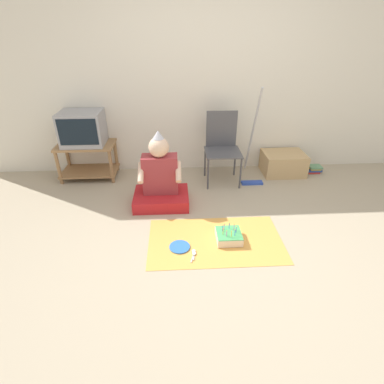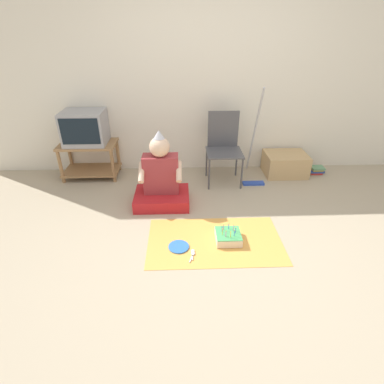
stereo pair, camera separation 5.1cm
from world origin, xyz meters
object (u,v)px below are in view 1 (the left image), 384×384
at_px(tv, 83,128).
at_px(dust_mop, 252,154).
at_px(person_seated, 161,182).
at_px(birthday_cake, 229,236).
at_px(folding_chair, 222,143).
at_px(paper_plate, 180,247).
at_px(cardboard_box_stack, 283,163).
at_px(book_pile, 314,169).

relative_size(tv, dust_mop, 0.43).
bearing_deg(person_seated, dust_mop, 24.81).
bearing_deg(birthday_cake, person_seated, 132.01).
xyz_separation_m(tv, folding_chair, (1.79, -0.16, -0.18)).
bearing_deg(folding_chair, tv, 174.81).
distance_m(tv, paper_plate, 2.11).
distance_m(person_seated, birthday_cake, 1.04).
relative_size(cardboard_box_stack, birthday_cake, 2.33).
height_order(folding_chair, paper_plate, folding_chair).
relative_size(book_pile, birthday_cake, 0.82).
bearing_deg(dust_mop, cardboard_box_stack, 19.88).
relative_size(person_seated, paper_plate, 4.47).
height_order(folding_chair, book_pile, folding_chair).
height_order(dust_mop, person_seated, dust_mop).
distance_m(tv, folding_chair, 1.81).
relative_size(folding_chair, cardboard_box_stack, 1.59).
height_order(tv, folding_chair, tv).
xyz_separation_m(book_pile, paper_plate, (-1.95, -1.56, -0.04)).
xyz_separation_m(tv, person_seated, (1.01, -0.76, -0.41)).
bearing_deg(book_pile, birthday_cake, -135.02).
bearing_deg(cardboard_box_stack, folding_chair, -171.57).
height_order(book_pile, person_seated, person_seated).
bearing_deg(person_seated, birthday_cake, -47.99).
distance_m(dust_mop, book_pile, 1.03).
relative_size(dust_mop, birthday_cake, 5.09).
xyz_separation_m(dust_mop, birthday_cake, (-0.51, -1.30, -0.32)).
bearing_deg(folding_chair, birthday_cake, -94.58).
height_order(folding_chair, dust_mop, dust_mop).
height_order(folding_chair, person_seated, folding_chair).
bearing_deg(tv, person_seated, -37.03).
xyz_separation_m(folding_chair, dust_mop, (0.40, -0.05, -0.14)).
distance_m(birthday_cake, paper_plate, 0.49).
height_order(book_pile, birthday_cake, birthday_cake).
height_order(dust_mop, birthday_cake, dust_mop).
xyz_separation_m(dust_mop, person_seated, (-1.19, -0.55, -0.09)).
distance_m(folding_chair, book_pile, 1.44).
bearing_deg(paper_plate, person_seated, 103.11).
bearing_deg(person_seated, cardboard_box_stack, 23.37).
bearing_deg(tv, cardboard_box_stack, -0.62).
distance_m(book_pile, person_seated, 2.28).
bearing_deg(paper_plate, folding_chair, 67.64).
distance_m(book_pile, birthday_cake, 2.08).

